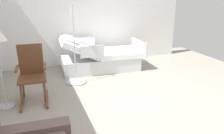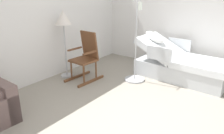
{
  "view_description": "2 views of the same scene",
  "coord_description": "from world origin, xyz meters",
  "px_view_note": "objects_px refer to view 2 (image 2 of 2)",
  "views": [
    {
      "loc": [
        -3.26,
        1.7,
        1.9
      ],
      "look_at": [
        0.03,
        0.51,
        0.75
      ],
      "focal_mm": 36.02,
      "sensor_mm": 36.0,
      "label": 1
    },
    {
      "loc": [
        -2.6,
        -1.43,
        1.93
      ],
      "look_at": [
        0.15,
        0.56,
        0.72
      ],
      "focal_mm": 36.16,
      "sensor_mm": 36.0,
      "label": 2
    }
  ],
  "objects_px": {
    "rocking_chair": "(86,57)",
    "floor_lamp": "(63,22)",
    "hospital_bed": "(182,66)",
    "iv_pole": "(135,69)"
  },
  "relations": [
    {
      "from": "floor_lamp",
      "to": "iv_pole",
      "type": "xyz_separation_m",
      "value": [
        0.71,
        -1.38,
        -0.98
      ]
    },
    {
      "from": "hospital_bed",
      "to": "floor_lamp",
      "type": "relative_size",
      "value": 1.44
    },
    {
      "from": "hospital_bed",
      "to": "floor_lamp",
      "type": "height_order",
      "value": "floor_lamp"
    },
    {
      "from": "hospital_bed",
      "to": "rocking_chair",
      "type": "relative_size",
      "value": 2.03
    },
    {
      "from": "rocking_chair",
      "to": "floor_lamp",
      "type": "bearing_deg",
      "value": 105.71
    },
    {
      "from": "floor_lamp",
      "to": "rocking_chair",
      "type": "bearing_deg",
      "value": -74.29
    },
    {
      "from": "floor_lamp",
      "to": "iv_pole",
      "type": "relative_size",
      "value": 0.88
    },
    {
      "from": "rocking_chair",
      "to": "floor_lamp",
      "type": "distance_m",
      "value": 0.88
    },
    {
      "from": "hospital_bed",
      "to": "rocking_chair",
      "type": "xyz_separation_m",
      "value": [
        -1.26,
        1.68,
        0.2
      ]
    },
    {
      "from": "rocking_chair",
      "to": "floor_lamp",
      "type": "height_order",
      "value": "floor_lamp"
    }
  ]
}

